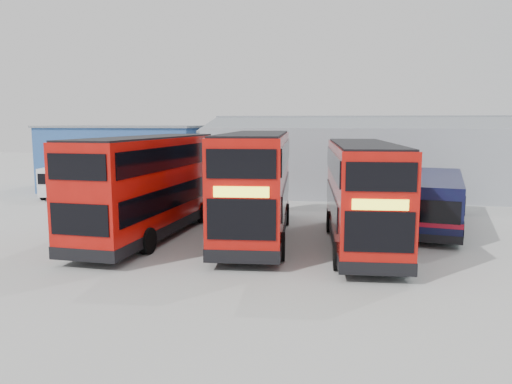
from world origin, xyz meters
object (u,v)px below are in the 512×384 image
object	(u,v)px
double_decker_right	(362,195)
single_decker_blue	(438,202)
double_decker_centre	(256,186)
panel_van	(66,179)
office_block	(131,157)
maintenance_shed	(409,159)
double_decker_left	(148,188)

from	to	relation	value
double_decker_right	single_decker_blue	world-z (taller)	double_decker_right
double_decker_centre	double_decker_right	distance (m)	4.94
panel_van	office_block	bearing A→B (deg)	48.52
maintenance_shed	single_decker_blue	world-z (taller)	maintenance_shed
single_decker_blue	panel_van	bearing A→B (deg)	-4.16
maintenance_shed	panel_van	world-z (taller)	maintenance_shed
office_block	single_decker_blue	bearing A→B (deg)	-27.63
double_decker_centre	double_decker_right	bearing A→B (deg)	-16.19
double_decker_right	single_decker_blue	xyz separation A→B (m)	(4.00, 4.72, -0.93)
office_block	double_decker_right	world-z (taller)	office_block
double_decker_right	single_decker_blue	distance (m)	6.26
office_block	double_decker_left	bearing A→B (deg)	-63.47
double_decker_centre	panel_van	distance (m)	19.02
double_decker_right	panel_van	xyz separation A→B (m)	(-20.75, 11.33, -1.00)
office_block	maintenance_shed	world-z (taller)	maintenance_shed
office_block	panel_van	xyz separation A→B (m)	(-2.93, -4.81, -1.32)
single_decker_blue	double_decker_centre	bearing A→B (deg)	33.79
single_decker_blue	double_decker_left	bearing A→B (deg)	29.39
single_decker_blue	panel_van	world-z (taller)	single_decker_blue
single_decker_blue	maintenance_shed	bearing A→B (deg)	-79.98
maintenance_shed	double_decker_right	bearing A→B (deg)	-102.98
double_decker_centre	double_decker_left	bearing A→B (deg)	-174.68
office_block	panel_van	world-z (taller)	office_block
office_block	single_decker_blue	size ratio (longest dim) A/B	1.22
double_decker_right	panel_van	bearing A→B (deg)	147.21
panel_van	double_decker_right	bearing A→B (deg)	-38.77
office_block	single_decker_blue	world-z (taller)	office_block
double_decker_left	double_decker_centre	distance (m)	5.04
double_decker_left	maintenance_shed	bearing A→B (deg)	-123.91
maintenance_shed	double_decker_left	size ratio (longest dim) A/B	2.68
double_decker_left	double_decker_centre	size ratio (longest dim) A/B	0.96
office_block	double_decker_centre	xyz separation A→B (m)	(12.98, -15.17, -0.13)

